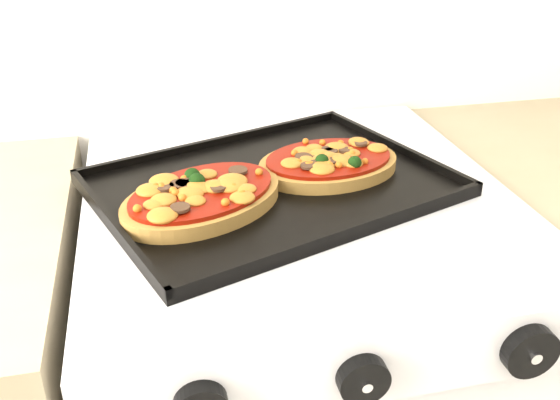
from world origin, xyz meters
name	(u,v)px	position (x,y,z in m)	size (l,w,h in m)	color
control_panel	(368,364)	(0.02, 1.39, 0.85)	(0.60, 0.02, 0.09)	silver
knob_center	(363,379)	(0.01, 1.37, 0.85)	(0.05, 0.05, 0.02)	black
knob_right	(530,351)	(0.20, 1.37, 0.85)	(0.06, 0.06, 0.02)	black
baking_tray	(272,183)	(-0.02, 1.70, 0.92)	(0.47, 0.35, 0.02)	black
pizza_left	(202,195)	(-0.12, 1.65, 0.94)	(0.23, 0.15, 0.03)	olive
pizza_right	(328,162)	(0.07, 1.72, 0.94)	(0.21, 0.15, 0.03)	olive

